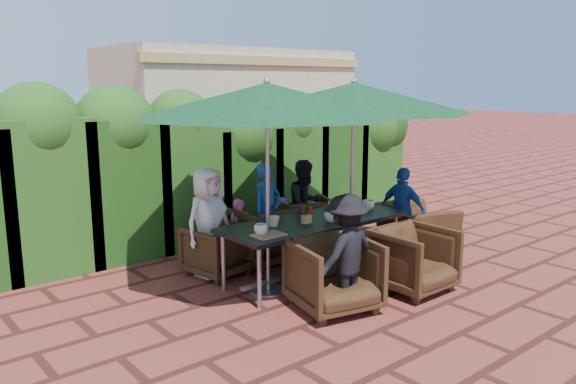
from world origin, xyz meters
TOP-DOWN VIEW (x-y plane):
  - ground at (0.00, 0.00)m, footprint 80.00×80.00m
  - dining_table at (-0.03, -0.12)m, footprint 2.44×0.90m
  - umbrella_left at (-0.77, -0.13)m, footprint 2.95×2.95m
  - umbrella_right at (0.69, -0.05)m, footprint 2.99×2.99m
  - chair_far_left at (-0.90, 0.76)m, footprint 0.81×0.78m
  - chair_far_mid at (-0.10, 0.76)m, footprint 0.84×0.79m
  - chair_far_right at (0.74, 0.90)m, footprint 1.03×1.00m
  - chair_near_left at (-0.55, -1.00)m, footprint 0.99×0.95m
  - chair_near_right at (0.57, -1.18)m, footprint 0.81×0.76m
  - chair_end_right at (1.84, -0.22)m, footprint 0.94×1.18m
  - adult_far_left at (-0.97, 0.83)m, footprint 0.73×0.49m
  - adult_far_mid at (-0.02, 0.85)m, footprint 0.54×0.47m
  - adult_far_right at (0.74, 0.91)m, footprint 0.63×0.39m
  - adult_near_left at (-0.48, -1.10)m, footprint 0.85×0.44m
  - adult_end_right at (1.69, -0.11)m, footprint 0.46×0.76m
  - child_left at (-0.42, 0.92)m, footprint 0.39×0.36m
  - child_right at (0.35, 0.93)m, footprint 0.31×0.25m
  - pedestrian_a at (1.54, 4.16)m, footprint 1.72×0.68m
  - pedestrian_b at (2.20, 4.52)m, footprint 0.94×0.66m
  - pedestrian_c at (3.09, 4.22)m, footprint 1.22×1.19m
  - cup_a at (-0.96, -0.25)m, footprint 0.15×0.15m
  - cup_b at (-0.63, -0.07)m, footprint 0.13×0.13m
  - cup_c at (0.05, -0.32)m, footprint 0.17×0.17m
  - cup_d at (0.47, 0.07)m, footprint 0.14×0.14m
  - cup_e at (0.89, -0.17)m, footprint 0.16×0.16m
  - ketchup_bottle at (-0.11, -0.13)m, footprint 0.04×0.04m
  - sauce_bottle at (-0.11, -0.00)m, footprint 0.04×0.04m
  - serving_tray at (-0.92, -0.34)m, footprint 0.35×0.25m
  - number_block_left at (-0.23, -0.20)m, footprint 0.12×0.06m
  - number_block_right at (0.74, -0.06)m, footprint 0.12×0.06m
  - hedge_wall at (-0.20, 2.32)m, footprint 9.10×1.60m
  - building at (3.50, 6.99)m, footprint 6.20×3.08m

SIDE VIEW (x-z plane):
  - ground at x=0.00m, z-range 0.00..0.00m
  - chair_far_left at x=-0.90m, z-range 0.00..0.72m
  - child_right at x=0.35m, z-range 0.00..0.81m
  - chair_far_right at x=0.74m, z-range 0.00..0.82m
  - chair_near_right at x=0.57m, z-range 0.00..0.83m
  - chair_far_mid at x=-0.10m, z-range 0.00..0.85m
  - chair_near_left at x=-0.55m, z-range 0.00..0.86m
  - child_left at x=-0.42m, z-range 0.00..0.89m
  - chair_end_right at x=1.84m, z-range 0.00..0.89m
  - adult_end_right at x=1.69m, z-range 0.00..1.23m
  - adult_near_left at x=-0.48m, z-range 0.00..1.28m
  - adult_far_right at x=0.74m, z-range 0.00..1.31m
  - adult_far_mid at x=-0.02m, z-range 0.00..1.34m
  - dining_table at x=-0.03m, z-range 0.30..1.05m
  - adult_far_left at x=-0.97m, z-range 0.00..1.38m
  - serving_tray at x=-0.92m, z-range 0.75..0.77m
  - number_block_left at x=-0.23m, z-range 0.75..0.85m
  - number_block_right at x=0.74m, z-range 0.75..0.85m
  - cup_a at x=-0.96m, z-range 0.75..0.87m
  - cup_b at x=-0.63m, z-range 0.75..0.87m
  - cup_e at x=0.89m, z-range 0.75..0.88m
  - cup_d at x=0.47m, z-range 0.75..0.88m
  - cup_c at x=0.05m, z-range 0.75..0.89m
  - ketchup_bottle at x=-0.11m, z-range 0.75..0.92m
  - sauce_bottle at x=-0.11m, z-range 0.75..0.92m
  - pedestrian_a at x=1.54m, z-range 0.00..1.82m
  - pedestrian_b at x=2.20m, z-range 0.00..1.82m
  - pedestrian_c at x=3.09m, z-range 0.00..1.83m
  - hedge_wall at x=-0.20m, z-range 0.11..2.53m
  - building at x=3.50m, z-range 0.01..3.21m
  - umbrella_left at x=-0.77m, z-range 0.98..3.44m
  - umbrella_right at x=0.69m, z-range 0.98..3.44m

